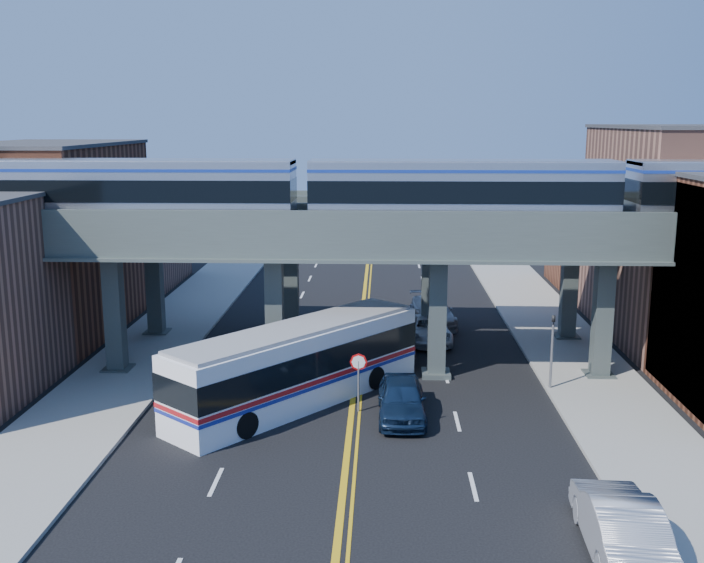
{
  "coord_description": "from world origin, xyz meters",
  "views": [
    {
      "loc": [
        1.28,
        -29.3,
        12.47
      ],
      "look_at": [
        -0.16,
        7.49,
        4.86
      ],
      "focal_mm": 40.0,
      "sensor_mm": 36.0,
      "label": 1
    }
  ],
  "objects_px": {
    "car_lane_a": "(402,399)",
    "car_lane_b": "(397,341)",
    "traffic_signal": "(552,344)",
    "car_lane_d": "(432,312)",
    "transit_train": "(462,191)",
    "car_parked_curb": "(619,523)",
    "transit_bus": "(298,365)",
    "stop_sign": "(359,373)",
    "car_lane_c": "(429,330)"
  },
  "relations": [
    {
      "from": "transit_train",
      "to": "traffic_signal",
      "type": "xyz_separation_m",
      "value": [
        4.19,
        -2.0,
        -6.87
      ]
    },
    {
      "from": "traffic_signal",
      "to": "car_lane_c",
      "type": "distance_m",
      "value": 9.81
    },
    {
      "from": "car_lane_b",
      "to": "car_lane_c",
      "type": "height_order",
      "value": "car_lane_b"
    },
    {
      "from": "car_lane_a",
      "to": "car_lane_d",
      "type": "xyz_separation_m",
      "value": [
        2.27,
        15.65,
        -0.03
      ]
    },
    {
      "from": "car_lane_c",
      "to": "traffic_signal",
      "type": "bearing_deg",
      "value": -60.22
    },
    {
      "from": "car_parked_curb",
      "to": "stop_sign",
      "type": "bearing_deg",
      "value": -51.33
    },
    {
      "from": "stop_sign",
      "to": "car_lane_b",
      "type": "height_order",
      "value": "stop_sign"
    },
    {
      "from": "transit_bus",
      "to": "car_lane_b",
      "type": "bearing_deg",
      "value": 8.69
    },
    {
      "from": "car_parked_curb",
      "to": "transit_train",
      "type": "bearing_deg",
      "value": -75.74
    },
    {
      "from": "car_lane_b",
      "to": "car_lane_c",
      "type": "relative_size",
      "value": 0.97
    },
    {
      "from": "stop_sign",
      "to": "car_parked_curb",
      "type": "height_order",
      "value": "stop_sign"
    },
    {
      "from": "traffic_signal",
      "to": "transit_bus",
      "type": "relative_size",
      "value": 0.34
    },
    {
      "from": "car_lane_c",
      "to": "car_parked_curb",
      "type": "relative_size",
      "value": 0.92
    },
    {
      "from": "car_lane_c",
      "to": "car_lane_b",
      "type": "bearing_deg",
      "value": -127.11
    },
    {
      "from": "car_lane_a",
      "to": "car_lane_b",
      "type": "height_order",
      "value": "car_lane_a"
    },
    {
      "from": "stop_sign",
      "to": "transit_bus",
      "type": "height_order",
      "value": "transit_bus"
    },
    {
      "from": "transit_train",
      "to": "car_lane_d",
      "type": "relative_size",
      "value": 7.88
    },
    {
      "from": "stop_sign",
      "to": "car_lane_d",
      "type": "relative_size",
      "value": 0.46
    },
    {
      "from": "transit_bus",
      "to": "car_lane_d",
      "type": "relative_size",
      "value": 2.11
    },
    {
      "from": "stop_sign",
      "to": "traffic_signal",
      "type": "xyz_separation_m",
      "value": [
        8.9,
        3.0,
        0.54
      ]
    },
    {
      "from": "car_lane_a",
      "to": "car_lane_b",
      "type": "bearing_deg",
      "value": 89.7
    },
    {
      "from": "transit_train",
      "to": "car_lane_a",
      "type": "bearing_deg",
      "value": -116.83
    },
    {
      "from": "car_lane_a",
      "to": "car_lane_c",
      "type": "height_order",
      "value": "car_lane_a"
    },
    {
      "from": "transit_train",
      "to": "transit_bus",
      "type": "relative_size",
      "value": 3.74
    },
    {
      "from": "car_parked_curb",
      "to": "car_lane_b",
      "type": "bearing_deg",
      "value": -69.78
    },
    {
      "from": "stop_sign",
      "to": "car_lane_a",
      "type": "relative_size",
      "value": 0.53
    },
    {
      "from": "car_lane_b",
      "to": "car_parked_curb",
      "type": "relative_size",
      "value": 0.89
    },
    {
      "from": "stop_sign",
      "to": "car_lane_a",
      "type": "bearing_deg",
      "value": -19.05
    },
    {
      "from": "car_lane_c",
      "to": "car_lane_d",
      "type": "relative_size",
      "value": 0.9
    },
    {
      "from": "car_lane_a",
      "to": "car_lane_c",
      "type": "relative_size",
      "value": 0.98
    },
    {
      "from": "stop_sign",
      "to": "traffic_signal",
      "type": "distance_m",
      "value": 9.41
    },
    {
      "from": "transit_bus",
      "to": "car_parked_curb",
      "type": "relative_size",
      "value": 2.16
    },
    {
      "from": "transit_train",
      "to": "car_lane_c",
      "type": "distance_m",
      "value": 10.51
    },
    {
      "from": "car_lane_a",
      "to": "car_lane_b",
      "type": "distance_m",
      "value": 9.09
    },
    {
      "from": "traffic_signal",
      "to": "car_lane_d",
      "type": "xyz_separation_m",
      "value": [
        -4.78,
        12.01,
        -1.48
      ]
    },
    {
      "from": "stop_sign",
      "to": "car_parked_curb",
      "type": "bearing_deg",
      "value": -54.01
    },
    {
      "from": "car_lane_c",
      "to": "car_lane_d",
      "type": "xyz_separation_m",
      "value": [
        0.45,
        3.86,
        0.12
      ]
    },
    {
      "from": "transit_train",
      "to": "stop_sign",
      "type": "bearing_deg",
      "value": -133.29
    },
    {
      "from": "transit_train",
      "to": "car_parked_curb",
      "type": "xyz_separation_m",
      "value": [
        3.28,
        -16.0,
        -8.26
      ]
    },
    {
      "from": "traffic_signal",
      "to": "stop_sign",
      "type": "bearing_deg",
      "value": -161.37
    },
    {
      "from": "car_parked_curb",
      "to": "traffic_signal",
      "type": "bearing_deg",
      "value": -91.05
    },
    {
      "from": "transit_train",
      "to": "car_lane_c",
      "type": "bearing_deg",
      "value": 99.56
    },
    {
      "from": "stop_sign",
      "to": "transit_train",
      "type": "bearing_deg",
      "value": 46.71
    },
    {
      "from": "stop_sign",
      "to": "car_parked_curb",
      "type": "relative_size",
      "value": 0.48
    },
    {
      "from": "transit_train",
      "to": "car_parked_curb",
      "type": "distance_m",
      "value": 18.3
    },
    {
      "from": "transit_train",
      "to": "car_lane_c",
      "type": "xyz_separation_m",
      "value": [
        -1.04,
        6.15,
        -8.46
      ]
    },
    {
      "from": "traffic_signal",
      "to": "car_lane_d",
      "type": "height_order",
      "value": "traffic_signal"
    },
    {
      "from": "car_lane_d",
      "to": "car_lane_b",
      "type": "bearing_deg",
      "value": -116.28
    },
    {
      "from": "car_lane_b",
      "to": "car_lane_a",
      "type": "bearing_deg",
      "value": -91.32
    },
    {
      "from": "car_lane_b",
      "to": "car_lane_d",
      "type": "distance_m",
      "value": 6.95
    }
  ]
}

